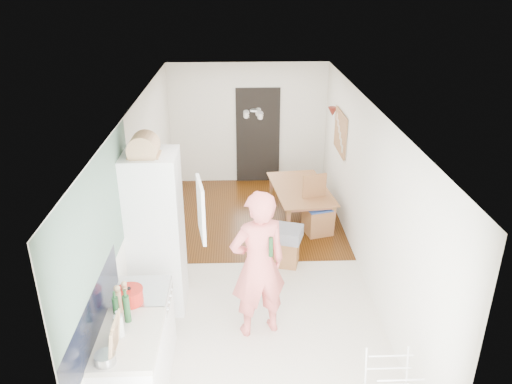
{
  "coord_description": "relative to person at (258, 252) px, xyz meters",
  "views": [
    {
      "loc": [
        -0.21,
        -6.39,
        4.13
      ],
      "look_at": [
        0.04,
        0.2,
        1.19
      ],
      "focal_mm": 35.0,
      "sensor_mm": 36.0,
      "label": 1
    }
  ],
  "objects": [
    {
      "name": "bottle_a",
      "position": [
        -1.45,
        -0.92,
        -0.07
      ],
      "size": [
        0.08,
        0.08,
        0.28
      ],
      "primitive_type": "cylinder",
      "rotation": [
        0.0,
        0.0,
        -0.3
      ],
      "color": "#1A3F1E",
      "rests_on": "worktop"
    },
    {
      "name": "cooker_top",
      "position": [
        -1.3,
        -0.42,
        -0.22
      ],
      "size": [
        0.6,
        0.6,
        0.04
      ],
      "primitive_type": "cube",
      "color": "#B4B4B6",
      "rests_on": "room_shell"
    },
    {
      "name": "doorway_recess",
      "position": [
        0.2,
        4.86,
        -0.12
      ],
      "size": [
        0.9,
        0.04,
        2.0
      ],
      "primitive_type": "cube",
      "color": "black",
      "rests_on": "room_shell"
    },
    {
      "name": "pepper_mill_front",
      "position": [
        -1.42,
        -0.64,
        -0.1
      ],
      "size": [
        0.07,
        0.07,
        0.21
      ],
      "primitive_type": "cylinder",
      "rotation": [
        0.0,
        0.0,
        0.19
      ],
      "color": "tan",
      "rests_on": "worktop"
    },
    {
      "name": "wall_sconce",
      "position": [
        1.54,
        3.93,
        0.63
      ],
      "size": [
        0.18,
        0.18,
        0.16
      ],
      "primitive_type": "cone",
      "color": "maroon",
      "rests_on": "room_shell"
    },
    {
      "name": "steel_pan",
      "position": [
        -1.43,
        -1.51,
        -0.16
      ],
      "size": [
        0.24,
        0.24,
        0.09
      ],
      "primitive_type": "cylinder",
      "rotation": [
        0.0,
        0.0,
        0.35
      ],
      "color": "#B4B4B6",
      "rests_on": "worktop"
    },
    {
      "name": "fridge_interior",
      "position": [
        -0.96,
        0.6,
        0.43
      ],
      "size": [
        0.02,
        0.52,
        0.66
      ],
      "primitive_type": "cube",
      "color": "white",
      "rests_on": "room_shell"
    },
    {
      "name": "bottle_c",
      "position": [
        -1.38,
        -1.15,
        -0.09
      ],
      "size": [
        0.1,
        0.1,
        0.22
      ],
      "primitive_type": "cylinder",
      "rotation": [
        0.0,
        0.0,
        -0.06
      ],
      "color": "silver",
      "rests_on": "worktop"
    },
    {
      "name": "base_cabinet",
      "position": [
        -1.3,
        -1.17,
        -0.69
      ],
      "size": [
        0.6,
        0.9,
        0.86
      ],
      "primitive_type": "cube",
      "color": "white",
      "rests_on": "room_shell"
    },
    {
      "name": "worktop",
      "position": [
        -1.3,
        -1.17,
        -0.23
      ],
      "size": [
        0.62,
        0.92,
        0.06
      ],
      "primitive_type": "cube",
      "color": "beige",
      "rests_on": "room_shell"
    },
    {
      "name": "red_casserole",
      "position": [
        -1.38,
        -0.63,
        -0.12
      ],
      "size": [
        0.34,
        0.34,
        0.17
      ],
      "primitive_type": "cylinder",
      "rotation": [
        0.0,
        0.0,
        -0.22
      ],
      "color": "red",
      "rests_on": "cooker_top"
    },
    {
      "name": "held_bottle",
      "position": [
        0.14,
        -0.11,
        0.13
      ],
      "size": [
        0.05,
        0.05,
        0.24
      ],
      "primitive_type": "cylinder",
      "color": "#1A3F1E",
      "rests_on": "person"
    },
    {
      "name": "tile_splashback",
      "position": [
        -1.59,
        -1.17,
        0.03
      ],
      "size": [
        0.02,
        1.9,
        0.5
      ],
      "primitive_type": "cube",
      "color": "black",
      "rests_on": "room_shell"
    },
    {
      "name": "bread_bin",
      "position": [
        -1.31,
        0.52,
        1.12
      ],
      "size": [
        0.42,
        0.4,
        0.19
      ],
      "primitive_type": null,
      "rotation": [
        0.0,
        0.0,
        0.18
      ],
      "color": "tan",
      "rests_on": "fridge_housing"
    },
    {
      "name": "fridge_housing",
      "position": [
        -1.27,
        0.6,
        -0.05
      ],
      "size": [
        0.66,
        0.66,
        2.15
      ],
      "primitive_type": "cube",
      "color": "white",
      "rests_on": "room_shell"
    },
    {
      "name": "pinboard",
      "position": [
        1.58,
        3.28,
        0.43
      ],
      "size": [
        0.03,
        0.9,
        0.7
      ],
      "primitive_type": "cube",
      "color": "tan",
      "rests_on": "room_shell"
    },
    {
      "name": "range_cooker",
      "position": [
        -1.3,
        -0.42,
        -0.68
      ],
      "size": [
        0.6,
        0.6,
        0.88
      ],
      "primitive_type": "cube",
      "color": "white",
      "rests_on": "room_shell"
    },
    {
      "name": "bottle_b",
      "position": [
        -1.34,
        -0.94,
        -0.05
      ],
      "size": [
        0.09,
        0.09,
        0.3
      ],
      "primitive_type": "cylinder",
      "rotation": [
        0.0,
        0.0,
        0.32
      ],
      "color": "#1A3F1E",
      "rests_on": "worktop"
    },
    {
      "name": "dining_chair",
      "position": [
        1.12,
        2.5,
        -0.62
      ],
      "size": [
        0.52,
        0.52,
        1.0
      ],
      "primitive_type": null,
      "rotation": [
        0.0,
        0.0,
        0.26
      ],
      "color": "#A76140",
      "rests_on": "floor"
    },
    {
      "name": "chopping_boards",
      "position": [
        -1.36,
        -1.4,
        -0.02
      ],
      "size": [
        0.07,
        0.28,
        0.37
      ],
      "primitive_type": null,
      "rotation": [
        0.0,
        0.0,
        0.09
      ],
      "color": "tan",
      "rests_on": "worktop"
    },
    {
      "name": "pinboard_frame",
      "position": [
        1.56,
        3.28,
        0.43
      ],
      "size": [
        0.0,
        0.94,
        0.74
      ],
      "primitive_type": "cube",
      "color": "#A76140",
      "rests_on": "room_shell"
    },
    {
      "name": "stool",
      "position": [
        0.5,
        1.53,
        -0.9
      ],
      "size": [
        0.42,
        0.42,
        0.45
      ],
      "primitive_type": null,
      "rotation": [
        0.0,
        0.0,
        -0.25
      ],
      "color": "#A76140",
      "rests_on": "floor"
    },
    {
      "name": "dining_table",
      "position": [
        0.92,
        3.09,
        -0.87
      ],
      "size": [
        0.96,
        1.51,
        0.5
      ],
      "primitive_type": "imported",
      "rotation": [
        0.0,
        0.0,
        1.69
      ],
      "color": "#A76140",
      "rests_on": "floor"
    },
    {
      "name": "grey_drape",
      "position": [
        0.5,
        1.49,
        -0.58
      ],
      "size": [
        0.52,
        0.52,
        0.19
      ],
      "primitive_type": "cube",
      "rotation": [
        0.0,
        0.0,
        -0.31
      ],
      "color": "gray",
      "rests_on": "stool"
    },
    {
      "name": "floor",
      "position": [
        -0.0,
        1.38,
        -1.12
      ],
      "size": [
        3.2,
        7.0,
        0.01
      ],
      "primitive_type": "cube",
      "color": "beige",
      "rests_on": "ground"
    },
    {
      "name": "person",
      "position": [
        0.0,
        0.0,
        0.0
      ],
      "size": [
        0.95,
        0.77,
        2.25
      ],
      "primitive_type": "imported",
      "rotation": [
        0.0,
        0.0,
        3.46
      ],
      "color": "#E96B66",
      "rests_on": "floor"
    },
    {
      "name": "pepper_mill_back",
      "position": [
        -1.46,
        -0.77,
        -0.08
      ],
      "size": [
        0.08,
        0.08,
        0.24
      ],
      "primitive_type": "cylinder",
      "rotation": [
        0.0,
        0.0,
        -0.16
      ],
      "color": "tan",
      "rests_on": "worktop"
    },
    {
      "name": "wood_floor_overlay",
      "position": [
        -0.0,
        3.23,
        -1.12
      ],
      "size": [
        3.2,
        3.3,
        0.01
      ],
      "primitive_type": "cube",
      "color": "#51290B",
      "rests_on": "room_shell"
    },
    {
      "name": "sage_wall_panel",
      "position": [
        -1.59,
        -0.62,
        0.73
      ],
      "size": [
        0.02,
        3.0,
        1.3
      ],
      "primitive_type": "cube",
      "color": "slate",
      "rests_on": "room_shell"
    },
    {
      "name": "room_shell",
      "position": [
        -0.0,
        1.38,
        0.13
      ],
      "size": [
        3.2,
        7.0,
        2.5
      ],
      "primitive_type": null,
      "color": "white",
      "rests_on": "ground"
    },
    {
      "name": "fridge_door",
      "position": [
        -0.66,
        0.3,
        0.43
      ],
      "size": [
        0.14,
        0.56,
        0.7
      ],
      "primitive_type": "cube",
      "rotation": [
        0.0,
        0.0,
        -1.4
      ],
      "color": "white",
      "rests_on": "room_shell"
    }
  ]
}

